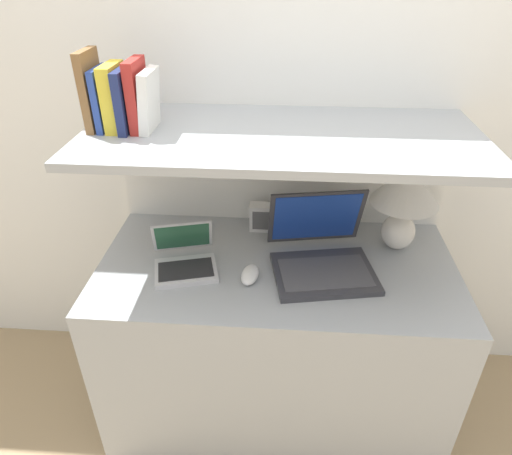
{
  "coord_description": "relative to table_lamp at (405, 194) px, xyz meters",
  "views": [
    {
      "loc": [
        0.02,
        -1.01,
        1.76
      ],
      "look_at": [
        -0.08,
        0.33,
        0.93
      ],
      "focal_mm": 32.0,
      "sensor_mm": 36.0,
      "label": 1
    }
  ],
  "objects": [
    {
      "name": "wall_back",
      "position": [
        -0.45,
        0.24,
        0.2
      ],
      "size": [
        6.0,
        0.05,
        2.4
      ],
      "color": "white",
      "rests_on": "ground_plane"
    },
    {
      "name": "book_yellow",
      "position": [
        -0.98,
        -0.08,
        0.35
      ],
      "size": [
        0.04,
        0.14,
        0.2
      ],
      "color": "gold",
      "rests_on": "shelf"
    },
    {
      "name": "book_blue",
      "position": [
        -1.02,
        -0.08,
        0.34
      ],
      "size": [
        0.02,
        0.14,
        0.19
      ],
      "color": "#284293",
      "rests_on": "shelf"
    },
    {
      "name": "back_riser",
      "position": [
        -0.45,
        0.2,
        -0.39
      ],
      "size": [
        1.3,
        0.04,
        1.22
      ],
      "color": "white",
      "rests_on": "ground_plane"
    },
    {
      "name": "book_brown",
      "position": [
        -1.05,
        -0.08,
        0.37
      ],
      "size": [
        0.03,
        0.14,
        0.25
      ],
      "color": "brown",
      "rests_on": "shelf"
    },
    {
      "name": "book_white",
      "position": [
        -0.87,
        -0.08,
        0.34
      ],
      "size": [
        0.05,
        0.15,
        0.19
      ],
      "color": "silver",
      "rests_on": "shelf"
    },
    {
      "name": "book_red",
      "position": [
        -0.91,
        -0.08,
        0.36
      ],
      "size": [
        0.03,
        0.14,
        0.22
      ],
      "color": "#A82823",
      "rests_on": "shelf"
    },
    {
      "name": "laptop_small",
      "position": [
        -0.78,
        -0.19,
        -0.19
      ],
      "size": [
        0.26,
        0.27,
        0.16
      ],
      "color": "silver",
      "rests_on": "desk"
    },
    {
      "name": "computer_mouse",
      "position": [
        -0.54,
        -0.24,
        -0.21
      ],
      "size": [
        0.07,
        0.12,
        0.04
      ],
      "color": "white",
      "rests_on": "desk"
    },
    {
      "name": "table_lamp",
      "position": [
        0.0,
        0.0,
        0.0
      ],
      "size": [
        0.25,
        0.25,
        0.34
      ],
      "color": "white",
      "rests_on": "desk"
    },
    {
      "name": "router_box",
      "position": [
        -0.5,
        0.09,
        -0.17
      ],
      "size": [
        0.13,
        0.06,
        0.11
      ],
      "color": "white",
      "rests_on": "desk"
    },
    {
      "name": "book_navy",
      "position": [
        -0.95,
        -0.08,
        0.34
      ],
      "size": [
        0.03,
        0.17,
        0.19
      ],
      "color": "navy",
      "rests_on": "shelf"
    },
    {
      "name": "laptop_large",
      "position": [
        -0.29,
        -0.15,
        -0.18
      ],
      "size": [
        0.4,
        0.4,
        0.26
      ],
      "color": "#333338",
      "rests_on": "desk"
    },
    {
      "name": "shelf",
      "position": [
        -0.45,
        -0.08,
        0.23
      ],
      "size": [
        1.3,
        0.59,
        0.03
      ],
      "color": "#999EA3",
      "rests_on": "back_riser"
    },
    {
      "name": "desk",
      "position": [
        -0.45,
        -0.15,
        -0.61
      ],
      "size": [
        1.3,
        0.65,
        0.77
      ],
      "color": "#999EA3",
      "rests_on": "ground_plane"
    }
  ]
}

